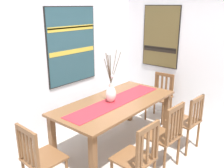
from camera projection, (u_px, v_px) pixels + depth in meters
ground_plane at (152, 168)px, 3.54m from camera, size 6.40×6.40×0.03m
wall_back at (61, 56)px, 4.26m from camera, size 6.40×0.12×2.70m
wall_side at (211, 53)px, 4.49m from camera, size 0.12×6.40×2.70m
dining_table at (116, 108)px, 3.88m from camera, size 2.00×0.95×0.77m
table_runner at (116, 101)px, 3.85m from camera, size 1.84×0.36×0.01m
centerpiece_vase at (111, 93)px, 3.78m from camera, size 0.28×0.18×0.78m
chair_0 at (137, 158)px, 2.91m from camera, size 0.44×0.44×0.95m
chair_1 at (187, 121)px, 3.87m from camera, size 0.45×0.45×0.89m
chair_2 at (165, 134)px, 3.41m from camera, size 0.44×0.44×0.95m
chair_3 at (160, 95)px, 4.94m from camera, size 0.44×0.44×0.90m
chair_4 at (39, 158)px, 2.91m from camera, size 0.43×0.43×0.92m
painting_on_back_wall at (72, 46)px, 4.32m from camera, size 1.05×0.05×1.30m
painting_on_side_wall at (161, 37)px, 4.97m from camera, size 0.05×0.78×1.20m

